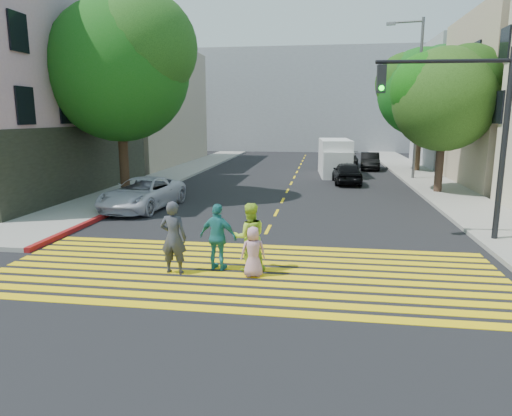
% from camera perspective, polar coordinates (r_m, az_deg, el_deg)
% --- Properties ---
extents(ground, '(120.00, 120.00, 0.00)m').
position_cam_1_polar(ground, '(11.10, -2.31, -10.15)').
color(ground, black).
extents(sidewalk_left, '(3.00, 40.00, 0.15)m').
position_cam_1_polar(sidewalk_left, '(34.03, -9.54, 4.43)').
color(sidewalk_left, gray).
rests_on(sidewalk_left, ground).
extents(sidewalk_right, '(3.00, 60.00, 0.15)m').
position_cam_1_polar(sidewalk_right, '(26.29, 22.76, 1.71)').
color(sidewalk_right, gray).
rests_on(sidewalk_right, ground).
extents(curb_red, '(0.20, 8.00, 0.16)m').
position_cam_1_polar(curb_red, '(18.83, -19.83, -1.56)').
color(curb_red, maroon).
rests_on(curb_red, ground).
extents(crosswalk, '(13.40, 5.30, 0.01)m').
position_cam_1_polar(crosswalk, '(12.27, -1.19, -7.97)').
color(crosswalk, yellow).
rests_on(crosswalk, ground).
extents(lane_line, '(0.12, 34.40, 0.01)m').
position_cam_1_polar(lane_line, '(32.95, 4.99, 4.20)').
color(lane_line, yellow).
rests_on(lane_line, ground).
extents(building_left_tan, '(12.00, 16.00, 10.00)m').
position_cam_1_polar(building_left_tan, '(42.17, -17.16, 12.10)').
color(building_left_tan, tan).
rests_on(building_left_tan, ground).
extents(building_right_grey, '(10.00, 10.00, 10.00)m').
position_cam_1_polar(building_right_grey, '(42.22, 27.00, 11.39)').
color(building_right_grey, gray).
rests_on(building_right_grey, ground).
extents(backdrop_block, '(30.00, 8.00, 12.00)m').
position_cam_1_polar(backdrop_block, '(58.21, 6.68, 13.15)').
color(backdrop_block, gray).
rests_on(backdrop_block, ground).
extents(tree_left, '(9.16, 8.90, 9.82)m').
position_cam_1_polar(tree_left, '(23.94, -16.60, 17.00)').
color(tree_left, black).
rests_on(tree_left, ground).
extents(tree_right_near, '(6.12, 5.66, 7.72)m').
position_cam_1_polar(tree_right_near, '(26.07, 22.70, 13.02)').
color(tree_right_near, black).
rests_on(tree_right_near, ground).
extents(tree_right_far, '(7.83, 7.47, 9.12)m').
position_cam_1_polar(tree_right_far, '(36.10, 20.16, 13.97)').
color(tree_right_far, '#43311C').
rests_on(tree_right_far, ground).
extents(pedestrian_man, '(0.73, 0.50, 1.94)m').
position_cam_1_polar(pedestrian_man, '(12.11, -10.28, -3.65)').
color(pedestrian_man, '#35373E').
rests_on(pedestrian_man, ground).
extents(pedestrian_woman, '(1.07, 0.94, 1.84)m').
position_cam_1_polar(pedestrian_woman, '(12.15, -0.83, -3.65)').
color(pedestrian_woman, '#B3E031').
rests_on(pedestrian_woman, ground).
extents(pedestrian_child, '(0.74, 0.58, 1.32)m').
position_cam_1_polar(pedestrian_child, '(11.75, -0.36, -5.50)').
color(pedestrian_child, '#BD8799').
rests_on(pedestrian_child, ground).
extents(pedestrian_extra, '(1.13, 0.66, 1.81)m').
position_cam_1_polar(pedestrian_extra, '(12.26, -4.75, -3.64)').
color(pedestrian_extra, teal).
rests_on(pedestrian_extra, ground).
extents(white_sedan, '(2.84, 5.24, 1.40)m').
position_cam_1_polar(white_sedan, '(20.99, -14.01, 1.76)').
color(white_sedan, silver).
rests_on(white_sedan, ground).
extents(dark_car_near, '(1.84, 4.10, 1.37)m').
position_cam_1_polar(dark_car_near, '(28.72, 11.30, 4.35)').
color(dark_car_near, black).
rests_on(dark_car_near, ground).
extents(silver_car, '(2.08, 4.90, 1.41)m').
position_cam_1_polar(silver_car, '(39.97, 11.07, 6.29)').
color(silver_car, gray).
rests_on(silver_car, ground).
extents(dark_car_parked, '(1.65, 4.09, 1.32)m').
position_cam_1_polar(dark_car_parked, '(37.05, 14.04, 5.72)').
color(dark_car_parked, black).
rests_on(dark_car_parked, ground).
extents(white_van, '(2.33, 5.45, 2.51)m').
position_cam_1_polar(white_van, '(32.59, 9.84, 6.10)').
color(white_van, white).
rests_on(white_van, ground).
extents(traffic_signal, '(4.20, 0.51, 6.16)m').
position_cam_1_polar(traffic_signal, '(16.05, 25.07, 10.01)').
color(traffic_signal, black).
rests_on(traffic_signal, ground).
extents(street_lamp, '(2.27, 0.57, 10.04)m').
position_cam_1_polar(street_lamp, '(31.31, 19.28, 13.82)').
color(street_lamp, '#565656').
rests_on(street_lamp, ground).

